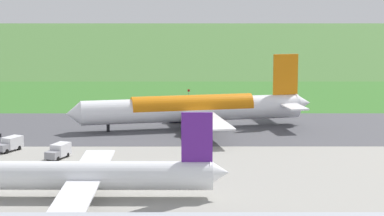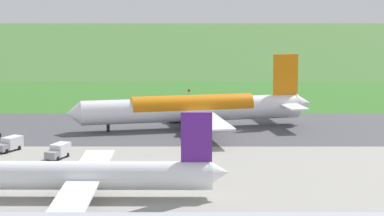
{
  "view_description": "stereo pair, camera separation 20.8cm",
  "coord_description": "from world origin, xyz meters",
  "px_view_note": "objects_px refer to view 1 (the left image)",
  "views": [
    {
      "loc": [
        9.66,
        164.97,
        32.18
      ],
      "look_at": [
        9.48,
        0.0,
        4.5
      ],
      "focal_mm": 72.3,
      "sensor_mm": 36.0,
      "label": 1
    },
    {
      "loc": [
        9.46,
        164.98,
        32.18
      ],
      "look_at": [
        9.48,
        0.0,
        4.5
      ],
      "focal_mm": 72.3,
      "sensor_mm": 36.0,
      "label": 2
    }
  ],
  "objects_px": {
    "service_truck_fuel": "(59,151)",
    "traffic_cone_orange": "(159,100)",
    "airliner_main": "(194,109)",
    "airliner_parked_mid": "(82,175)",
    "service_truck_baggage": "(10,144)",
    "no_stopping_sign": "(189,93)"
  },
  "relations": [
    {
      "from": "service_truck_fuel",
      "to": "no_stopping_sign",
      "type": "bearing_deg",
      "value": -108.5
    },
    {
      "from": "no_stopping_sign",
      "to": "traffic_cone_orange",
      "type": "height_order",
      "value": "no_stopping_sign"
    },
    {
      "from": "service_truck_fuel",
      "to": "traffic_cone_orange",
      "type": "xyz_separation_m",
      "value": [
        -15.49,
        -66.2,
        -1.13
      ]
    },
    {
      "from": "service_truck_baggage",
      "to": "traffic_cone_orange",
      "type": "bearing_deg",
      "value": -113.18
    },
    {
      "from": "airliner_main",
      "to": "airliner_parked_mid",
      "type": "distance_m",
      "value": 56.65
    },
    {
      "from": "airliner_main",
      "to": "traffic_cone_orange",
      "type": "relative_size",
      "value": 97.75
    },
    {
      "from": "service_truck_fuel",
      "to": "traffic_cone_orange",
      "type": "height_order",
      "value": "service_truck_fuel"
    },
    {
      "from": "traffic_cone_orange",
      "to": "service_truck_baggage",
      "type": "bearing_deg",
      "value": 66.82
    },
    {
      "from": "service_truck_fuel",
      "to": "no_stopping_sign",
      "type": "height_order",
      "value": "no_stopping_sign"
    },
    {
      "from": "airliner_main",
      "to": "traffic_cone_orange",
      "type": "height_order",
      "value": "airliner_main"
    },
    {
      "from": "service_truck_baggage",
      "to": "no_stopping_sign",
      "type": "distance_m",
      "value": 71.86
    },
    {
      "from": "airliner_main",
      "to": "service_truck_fuel",
      "type": "xyz_separation_m",
      "value": [
        24.53,
        28.57,
        -2.95
      ]
    },
    {
      "from": "airliner_parked_mid",
      "to": "service_truck_baggage",
      "type": "relative_size",
      "value": 7.16
    },
    {
      "from": "airliner_parked_mid",
      "to": "no_stopping_sign",
      "type": "relative_size",
      "value": 16.43
    },
    {
      "from": "service_truck_baggage",
      "to": "airliner_parked_mid",
      "type": "bearing_deg",
      "value": 119.69
    },
    {
      "from": "airliner_main",
      "to": "airliner_parked_mid",
      "type": "xyz_separation_m",
      "value": [
        16.74,
        54.11,
        -0.82
      ]
    },
    {
      "from": "airliner_parked_mid",
      "to": "service_truck_baggage",
      "type": "distance_m",
      "value": 36.47
    },
    {
      "from": "airliner_main",
      "to": "service_truck_baggage",
      "type": "height_order",
      "value": "airliner_main"
    },
    {
      "from": "airliner_parked_mid",
      "to": "traffic_cone_orange",
      "type": "distance_m",
      "value": 92.13
    },
    {
      "from": "service_truck_baggage",
      "to": "traffic_cone_orange",
      "type": "relative_size",
      "value": 11.22
    },
    {
      "from": "airliner_main",
      "to": "airliner_parked_mid",
      "type": "relative_size",
      "value": 1.22
    },
    {
      "from": "airliner_main",
      "to": "no_stopping_sign",
      "type": "relative_size",
      "value": 19.99
    }
  ]
}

